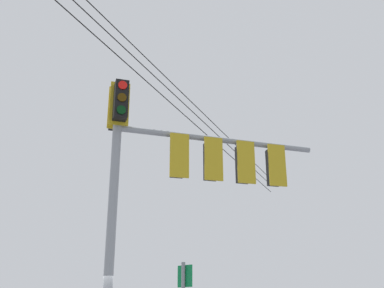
# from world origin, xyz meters

# --- Properties ---
(signal_mast_assembly) EXTENTS (3.24, 4.46, 6.77)m
(signal_mast_assembly) POSITION_xyz_m (1.69, 0.41, 4.91)
(signal_mast_assembly) COLOR gray
(signal_mast_assembly) RESTS_ON ground
(overhead_wire_span) EXTENTS (5.20, 22.26, 1.39)m
(overhead_wire_span) POSITION_xyz_m (0.68, 0.29, 7.77)
(overhead_wire_span) COLOR black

